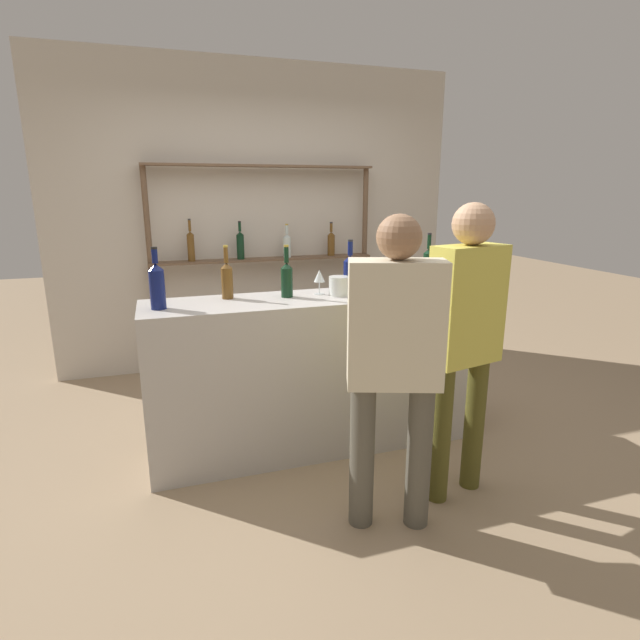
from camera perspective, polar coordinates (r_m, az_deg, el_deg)
ground_plane at (r=3.50m, az=0.00°, el=-13.81°), size 16.00×16.00×0.00m
bar_counter at (r=3.29m, az=0.00°, el=-6.00°), size 2.19×0.52×1.02m
back_wall at (r=4.89m, az=-6.93°, el=11.38°), size 3.79×0.12×2.80m
back_shelf at (r=4.72m, az=-6.42°, el=9.41°), size 2.08×0.18×1.89m
counter_bottle_0 at (r=2.94m, az=-18.13°, el=3.84°), size 0.09×0.09×0.35m
counter_bottle_1 at (r=3.60m, az=12.23°, el=6.11°), size 0.07×0.07×0.36m
counter_bottle_2 at (r=3.12m, az=-10.58°, el=4.62°), size 0.07×0.07×0.33m
counter_bottle_3 at (r=3.31m, az=3.44°, el=5.51°), size 0.09×0.09×0.34m
counter_bottle_4 at (r=3.12m, az=-3.82°, el=4.79°), size 0.07×0.07×0.33m
wine_glass at (r=3.20m, az=-0.08°, el=4.99°), size 0.07×0.07×0.16m
ice_bucket at (r=3.27m, az=8.97°, el=4.77°), size 0.23×0.23×0.20m
cork_jar at (r=3.18m, az=2.18°, el=3.91°), size 0.13×0.13×0.12m
customer_right at (r=2.72m, az=16.27°, el=-1.13°), size 0.42×0.25×1.61m
customer_center at (r=2.39m, az=8.50°, el=-3.94°), size 0.48×0.33×1.57m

